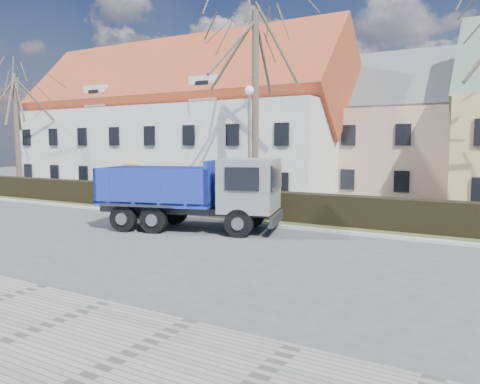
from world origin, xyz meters
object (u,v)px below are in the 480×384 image
Objects in this scene: dump_truck at (184,193)px; parked_car_a at (242,192)px; streetlight at (249,151)px; cart_frame at (140,208)px.

dump_truck is 2.11× the size of parked_car_a.
streetlight is at bearing -139.42° from parked_car_a.
dump_truck is 1.19× the size of streetlight.
streetlight is (0.44, 4.73, 1.69)m from dump_truck.
dump_truck is 9.47m from parked_car_a.
streetlight reaches higher than dump_truck.
cart_frame is (-5.23, -2.19, -2.94)m from streetlight.
cart_frame is at bearing -157.23° from streetlight.
cart_frame is at bearing 135.79° from dump_truck.
parked_car_a is (-2.93, 4.36, -2.60)m from streetlight.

